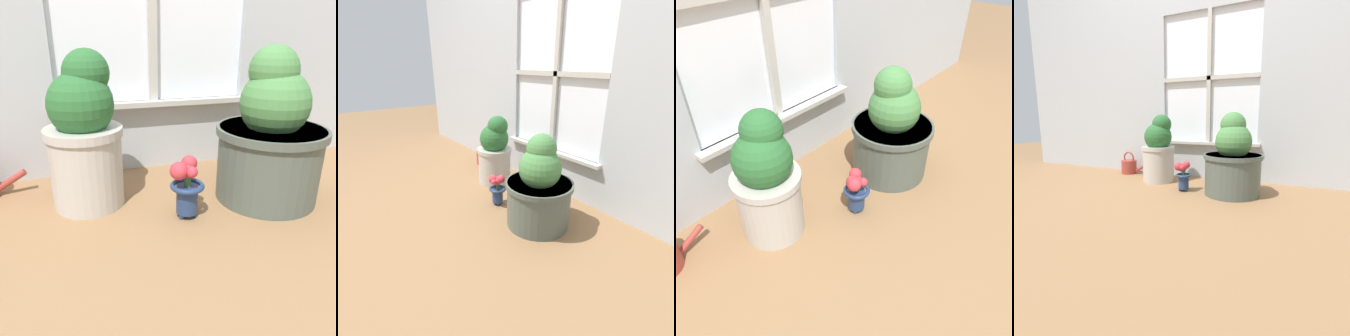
{
  "view_description": "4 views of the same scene",
  "coord_description": "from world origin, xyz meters",
  "views": [
    {
      "loc": [
        -0.38,
        -0.83,
        0.62
      ],
      "look_at": [
        -0.05,
        0.26,
        0.15
      ],
      "focal_mm": 35.0,
      "sensor_mm": 36.0,
      "label": 1
    },
    {
      "loc": [
        1.37,
        -0.83,
        0.97
      ],
      "look_at": [
        -0.04,
        0.25,
        0.25
      ],
      "focal_mm": 28.0,
      "sensor_mm": 36.0,
      "label": 2
    },
    {
      "loc": [
        -0.91,
        -0.54,
        1.13
      ],
      "look_at": [
        -0.03,
        0.21,
        0.23
      ],
      "focal_mm": 35.0,
      "sensor_mm": 36.0,
      "label": 3
    },
    {
      "loc": [
        0.77,
        -1.61,
        0.54
      ],
      "look_at": [
        -0.05,
        0.21,
        0.17
      ],
      "focal_mm": 28.0,
      "sensor_mm": 36.0,
      "label": 4
    }
  ],
  "objects": [
    {
      "name": "flower_vase",
      "position": [
        -0.02,
        0.15,
        0.13
      ],
      "size": [
        0.13,
        0.12,
        0.23
      ],
      "color": "navy",
      "rests_on": "ground_plane"
    },
    {
      "name": "potted_plant_right",
      "position": [
        0.34,
        0.22,
        0.24
      ],
      "size": [
        0.42,
        0.42,
        0.59
      ],
      "color": "#4C564C",
      "rests_on": "ground_plane"
    },
    {
      "name": "ground_plane",
      "position": [
        0.0,
        0.0,
        0.0
      ],
      "size": [
        10.0,
        10.0,
        0.0
      ],
      "primitive_type": "plane",
      "color": "olive"
    },
    {
      "name": "potted_plant_left",
      "position": [
        -0.34,
        0.36,
        0.27
      ],
      "size": [
        0.29,
        0.29,
        0.58
      ],
      "color": "#B7B2A8",
      "rests_on": "ground_plane"
    }
  ]
}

